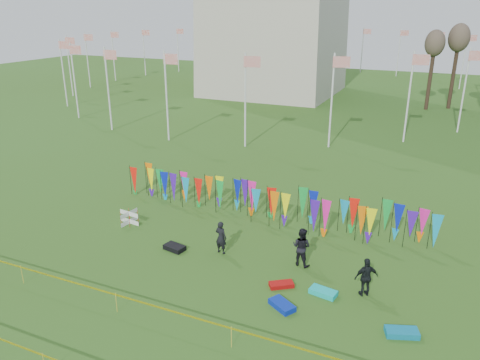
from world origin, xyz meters
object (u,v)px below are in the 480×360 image
at_px(person_right, 366,277).
at_px(kite_bag_red, 281,285).
at_px(kite_bag_turquoise, 323,292).
at_px(kite_bag_blue, 282,305).
at_px(person_left, 221,237).
at_px(box_kite, 129,217).
at_px(person_mid, 301,247).
at_px(kite_bag_teal, 402,332).
at_px(kite_bag_black, 175,247).

distance_m(person_right, kite_bag_red, 3.63).
xyz_separation_m(kite_bag_turquoise, kite_bag_blue, (-1.30, -1.60, 0.00)).
distance_m(person_left, kite_bag_blue, 5.32).
xyz_separation_m(person_right, kite_bag_blue, (-2.92, -2.28, -0.76)).
relative_size(box_kite, kite_bag_red, 0.72).
bearing_deg(box_kite, person_mid, -2.01).
distance_m(kite_bag_turquoise, kite_bag_blue, 2.06).
relative_size(box_kite, kite_bag_teal, 0.63).
relative_size(person_left, person_right, 0.98).
relative_size(person_right, kite_bag_black, 1.65).
bearing_deg(kite_bag_turquoise, kite_bag_black, 174.32).
bearing_deg(box_kite, kite_bag_red, -14.13).
bearing_deg(box_kite, kite_bag_black, -21.75).
relative_size(person_left, kite_bag_turquoise, 1.51).
relative_size(person_left, kite_bag_black, 1.61).
bearing_deg(kite_bag_teal, kite_bag_turquoise, 157.64).
bearing_deg(kite_bag_turquoise, box_kite, 168.74).
height_order(person_mid, kite_bag_turquoise, person_mid).
distance_m(person_right, kite_bag_black, 9.52).
relative_size(box_kite, person_left, 0.44).
bearing_deg(kite_bag_red, kite_bag_teal, -13.26).
bearing_deg(kite_bag_teal, box_kite, 166.17).
distance_m(person_mid, kite_bag_black, 6.42).
height_order(person_mid, kite_bag_teal, person_mid).
bearing_deg(kite_bag_blue, kite_bag_teal, 2.67).
relative_size(person_mid, kite_bag_red, 1.80).
height_order(kite_bag_red, kite_bag_black, kite_bag_black).
bearing_deg(kite_bag_teal, person_mid, 145.85).
bearing_deg(kite_bag_teal, kite_bag_blue, -177.33).
relative_size(person_right, kite_bag_teal, 1.44).
distance_m(kite_bag_black, kite_bag_teal, 11.44).
height_order(person_left, person_right, person_right).
bearing_deg(kite_bag_black, person_left, 16.60).
xyz_separation_m(box_kite, person_mid, (10.18, -0.36, 0.57)).
distance_m(kite_bag_red, kite_bag_teal, 5.33).
xyz_separation_m(person_left, person_mid, (3.96, 0.53, 0.09)).
height_order(person_mid, kite_bag_blue, person_mid).
bearing_deg(person_left, person_right, -177.02).
bearing_deg(kite_bag_black, kite_bag_red, -8.87).
relative_size(box_kite, kite_bag_black, 0.72).
bearing_deg(kite_bag_black, box_kite, 158.25).
xyz_separation_m(person_right, kite_bag_black, (-9.49, 0.10, -0.75)).
distance_m(box_kite, kite_bag_blue, 11.22).
relative_size(kite_bag_turquoise, kite_bag_black, 1.07).
distance_m(kite_bag_blue, kite_bag_red, 1.53).
xyz_separation_m(kite_bag_blue, kite_bag_black, (-6.57, 2.38, 0.01)).
relative_size(person_right, kite_bag_blue, 1.57).
relative_size(box_kite, person_mid, 0.40).
bearing_deg(box_kite, person_right, -7.07).
bearing_deg(person_left, kite_bag_teal, 171.51).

